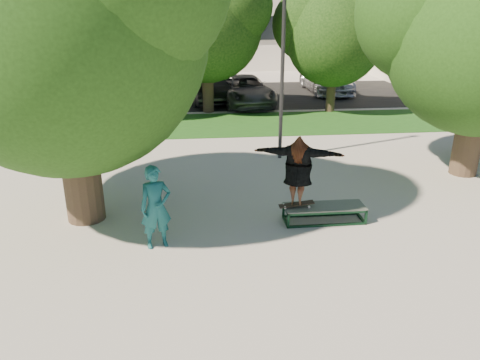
{
  "coord_description": "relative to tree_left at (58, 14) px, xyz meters",
  "views": [
    {
      "loc": [
        -1.7,
        -9.01,
        4.62
      ],
      "look_at": [
        -0.72,
        0.6,
        0.96
      ],
      "focal_mm": 35.0,
      "sensor_mm": 36.0,
      "label": 1
    }
  ],
  "objects": [
    {
      "name": "lamppost",
      "position": [
        5.29,
        3.91,
        -1.27
      ],
      "size": [
        0.25,
        0.15,
        6.11
      ],
      "color": "#2D2D30",
      "rests_on": "ground"
    },
    {
      "name": "car_silver_b",
      "position": [
        9.96,
        15.41,
        -3.67
      ],
      "size": [
        2.15,
        5.22,
        1.51
      ],
      "primitive_type": "imported",
      "rotation": [
        0.0,
        0.0,
        0.01
      ],
      "color": "silver",
      "rests_on": "asphalt_strip"
    },
    {
      "name": "bystander",
      "position": [
        1.79,
        -1.56,
        -3.57
      ],
      "size": [
        0.71,
        0.57,
        1.71
      ],
      "primitive_type": "imported",
      "rotation": [
        0.0,
        0.0,
        0.29
      ],
      "color": "#18585B",
      "rests_on": "ground"
    },
    {
      "name": "bg_tree_left",
      "position": [
        -2.28,
        9.98,
        -0.69
      ],
      "size": [
        5.28,
        4.51,
        5.77
      ],
      "color": "#38281E",
      "rests_on": "ground"
    },
    {
      "name": "grass_strip",
      "position": [
        5.29,
        8.41,
        -4.41
      ],
      "size": [
        30.0,
        4.0,
        0.02
      ],
      "primitive_type": "cube",
      "color": "#184714",
      "rests_on": "ground"
    },
    {
      "name": "bg_tree_mid",
      "position": [
        3.22,
        10.98,
        -0.41
      ],
      "size": [
        5.76,
        4.92,
        6.24
      ],
      "color": "#38281E",
      "rests_on": "ground"
    },
    {
      "name": "asphalt_strip",
      "position": [
        4.29,
        14.91,
        -4.42
      ],
      "size": [
        40.0,
        8.0,
        0.01
      ],
      "primitive_type": "cube",
      "color": "black",
      "rests_on": "ground"
    },
    {
      "name": "car_silver_a",
      "position": [
        -0.91,
        13.32,
        -3.62
      ],
      "size": [
        2.46,
        4.93,
        1.61
      ],
      "primitive_type": "imported",
      "rotation": [
        0.0,
        0.0,
        0.12
      ],
      "color": "#ACACB1",
      "rests_on": "asphalt_strip"
    },
    {
      "name": "car_grey",
      "position": [
        5.13,
        12.41,
        -3.74
      ],
      "size": [
        2.77,
        5.11,
        1.36
      ],
      "primitive_type": "imported",
      "rotation": [
        0.0,
        0.0,
        0.11
      ],
      "color": "#505054",
      "rests_on": "asphalt_strip"
    },
    {
      "name": "bg_tree_right",
      "position": [
        8.73,
        10.47,
        -0.93
      ],
      "size": [
        5.04,
        4.31,
        5.43
      ],
      "color": "#38281E",
      "rests_on": "ground"
    },
    {
      "name": "car_dark",
      "position": [
        3.21,
        13.35,
        -3.63
      ],
      "size": [
        2.57,
        5.04,
        1.58
      ],
      "primitive_type": "imported",
      "rotation": [
        0.0,
        0.0,
        0.19
      ],
      "color": "black",
      "rests_on": "asphalt_strip"
    },
    {
      "name": "tree_left",
      "position": [
        0.0,
        0.0,
        0.0
      ],
      "size": [
        6.96,
        5.95,
        7.12
      ],
      "color": "#38281E",
      "rests_on": "ground"
    },
    {
      "name": "ground",
      "position": [
        4.29,
        -1.09,
        -4.42
      ],
      "size": [
        120.0,
        120.0,
        0.0
      ],
      "primitive_type": "plane",
      "color": "#AFA9A1",
      "rests_on": "ground"
    },
    {
      "name": "skater_rig",
      "position": [
        4.8,
        -0.77,
        -3.19
      ],
      "size": [
        1.98,
        1.11,
        1.63
      ],
      "rotation": [
        0.0,
        0.0,
        2.82
      ],
      "color": "white",
      "rests_on": "grind_box"
    },
    {
      "name": "grind_box",
      "position": [
        5.45,
        -0.77,
        -4.23
      ],
      "size": [
        1.8,
        0.6,
        0.38
      ],
      "color": "#10311D",
      "rests_on": "ground"
    }
  ]
}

